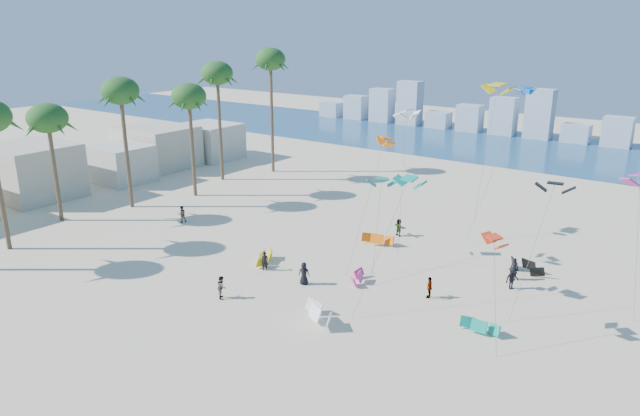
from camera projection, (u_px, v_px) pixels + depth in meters
The scene contains 10 objects.
ground at pixel (138, 326), 37.52m from camera, with size 220.00×220.00×0.00m, color beige.
ocean at pixel (509, 147), 93.03m from camera, with size 220.00×220.00×0.00m, color navy.
kitesurfer_near at pixel (265, 261), 45.82m from camera, with size 0.57×0.37×1.57m, color black.
kitesurfer_mid at pixel (222, 287), 41.17m from camera, with size 0.81×0.63×1.66m, color gray.
kitesurfers_far at pixel (379, 251), 47.60m from camera, with size 32.48×14.45×1.77m.
grounded_kites at pixel (383, 277), 43.61m from camera, with size 21.14×18.65×1.05m.
flying_kites at pixel (485, 133), 47.01m from camera, with size 21.76×28.50×13.85m.
palm_row at pixel (127, 96), 58.43m from camera, with size 7.92×44.80×16.00m.
beachfront_buildings at pixel (104, 160), 71.67m from camera, with size 11.50×43.00×6.00m.
distant_skyline at pixel (524, 119), 100.48m from camera, with size 85.00×3.00×8.40m.
Camera 1 is at (29.27, -20.10, 18.61)m, focal length 32.47 mm.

